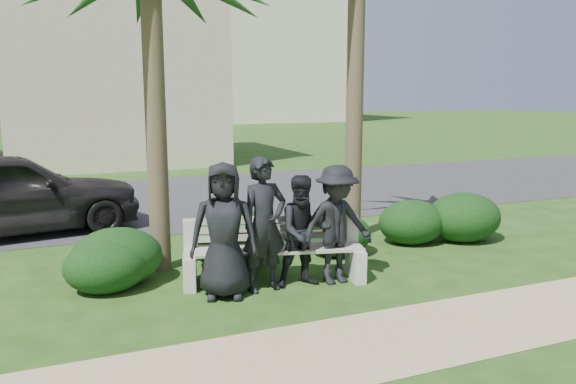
% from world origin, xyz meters
% --- Properties ---
extents(ground, '(160.00, 160.00, 0.00)m').
position_xyz_m(ground, '(0.00, 0.00, 0.00)').
color(ground, '#1F4313').
rests_on(ground, ground).
extents(footpath, '(30.00, 1.60, 0.01)m').
position_xyz_m(footpath, '(0.00, -1.80, 0.00)').
color(footpath, tan).
rests_on(footpath, ground).
extents(asphalt_street, '(160.00, 8.00, 0.01)m').
position_xyz_m(asphalt_street, '(0.00, 8.00, 0.00)').
color(asphalt_street, '#2D2D30').
rests_on(asphalt_street, ground).
extents(stucco_bldg_right, '(8.40, 8.40, 7.30)m').
position_xyz_m(stucco_bldg_right, '(-1.00, 18.00, 3.66)').
color(stucco_bldg_right, beige).
rests_on(stucco_bldg_right, ground).
extents(park_bench, '(2.77, 1.24, 0.92)m').
position_xyz_m(park_bench, '(-0.56, 0.59, 0.42)').
color(park_bench, gray).
rests_on(park_bench, ground).
extents(man_a, '(1.05, 0.85, 1.86)m').
position_xyz_m(man_a, '(-1.40, 0.27, 0.93)').
color(man_a, black).
rests_on(man_a, ground).
extents(man_b, '(0.76, 0.57, 1.90)m').
position_xyz_m(man_b, '(-0.80, 0.32, 0.95)').
color(man_b, black).
rests_on(man_b, ground).
extents(man_c, '(0.83, 0.68, 1.62)m').
position_xyz_m(man_c, '(-0.22, 0.27, 0.81)').
color(man_c, black).
rests_on(man_c, ground).
extents(man_d, '(1.14, 0.66, 1.75)m').
position_xyz_m(man_d, '(0.28, 0.21, 0.87)').
color(man_d, black).
rests_on(man_d, ground).
extents(hedge_a, '(1.17, 0.97, 0.77)m').
position_xyz_m(hedge_a, '(-2.87, 1.15, 0.38)').
color(hedge_a, black).
rests_on(hedge_a, ground).
extents(hedge_b, '(1.32, 1.09, 0.86)m').
position_xyz_m(hedge_b, '(-2.70, 1.39, 0.43)').
color(hedge_b, black).
rests_on(hedge_b, ground).
extents(hedge_c, '(1.47, 1.21, 0.96)m').
position_xyz_m(hedge_c, '(-0.86, 1.58, 0.48)').
color(hedge_c, black).
rests_on(hedge_c, ground).
extents(hedge_d, '(1.15, 0.95, 0.75)m').
position_xyz_m(hedge_d, '(1.01, 1.49, 0.37)').
color(hedge_d, black).
rests_on(hedge_d, ground).
extents(hedge_e, '(1.29, 1.06, 0.84)m').
position_xyz_m(hedge_e, '(2.64, 1.68, 0.42)').
color(hedge_e, black).
rests_on(hedge_e, ground).
extents(hedge_f, '(1.46, 1.20, 0.95)m').
position_xyz_m(hedge_f, '(3.66, 1.46, 0.47)').
color(hedge_f, black).
rests_on(hedge_f, ground).
extents(car_a, '(5.17, 2.76, 1.67)m').
position_xyz_m(car_a, '(-4.31, 5.23, 0.84)').
color(car_a, black).
rests_on(car_a, ground).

